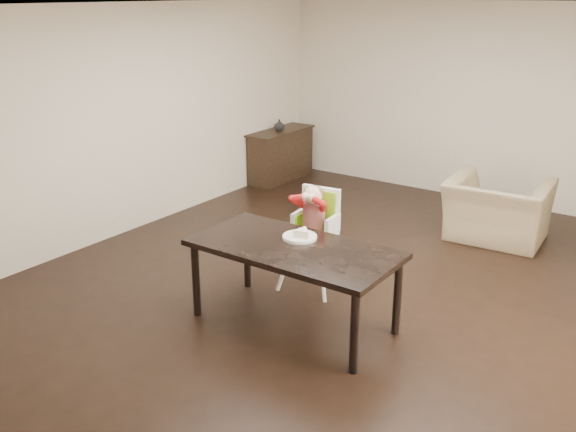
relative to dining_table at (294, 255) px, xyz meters
name	(u,v)px	position (x,y,z in m)	size (l,w,h in m)	color
ground	(349,283)	(-0.02, 1.01, -0.67)	(7.00, 7.00, 0.00)	black
room_walls	(355,101)	(-0.02, 1.01, 1.18)	(6.02, 7.02, 2.71)	beige
dining_table	(294,255)	(0.00, 0.00, 0.00)	(1.80, 0.90, 0.75)	black
high_chair	(315,216)	(-0.29, 0.78, 0.08)	(0.48, 0.48, 1.06)	white
plate	(301,235)	(-0.05, 0.18, 0.11)	(0.35, 0.35, 0.09)	white
armchair	(498,200)	(0.79, 3.08, -0.18)	(1.13, 0.73, 0.99)	#998561
sideboard	(281,155)	(-2.80, 3.69, -0.27)	(0.44, 1.26, 0.79)	black
vase	(279,125)	(-2.80, 3.66, 0.20)	(0.16, 0.17, 0.16)	#99999E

